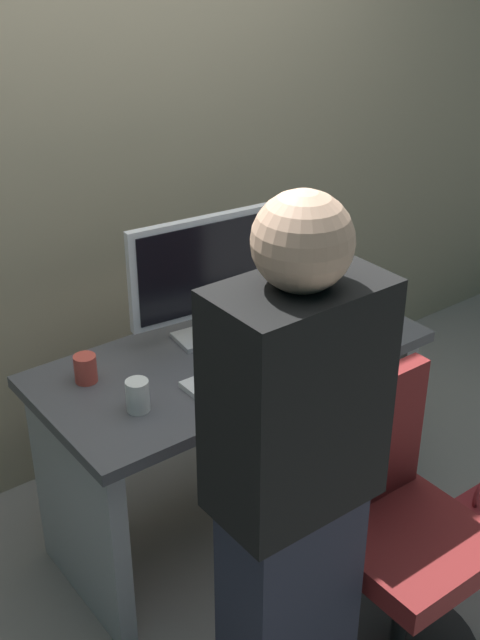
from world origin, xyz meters
name	(u,v)px	position (x,y,z in m)	size (l,w,h in m)	color
ground_plane	(232,521)	(0.00, 0.00, 0.00)	(9.00, 9.00, 0.00)	gray
wall_back	(109,94)	(0.00, 0.75, 1.50)	(6.40, 0.10, 3.00)	tan
desk	(232,410)	(0.00, 0.00, 0.51)	(1.36, 0.64, 0.75)	#4C4C51
office_chair	(395,540)	(0.05, -0.75, 0.43)	(0.52, 0.52, 0.94)	black
person_at_desk	(293,501)	(-0.40, -0.79, 0.84)	(0.40, 0.24, 1.64)	#262838
monitor	(203,273)	(-0.01, 0.14, 1.01)	(0.54, 0.16, 0.46)	silver
keyboard	(244,372)	(-0.05, -0.14, 0.76)	(0.43, 0.13, 0.02)	white
mouse	(317,344)	(0.26, -0.15, 0.77)	(0.06, 0.10, 0.03)	white
cup_near_keyboard	(138,396)	(-0.43, -0.11, 0.80)	(0.07, 0.07, 0.10)	white
cup_by_monitor	(86,369)	(-0.48, 0.14, 0.80)	(0.07, 0.07, 0.09)	#D84C3F
book_stack	(317,285)	(0.47, 0.09, 0.84)	(0.21, 0.18, 0.18)	#594C72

